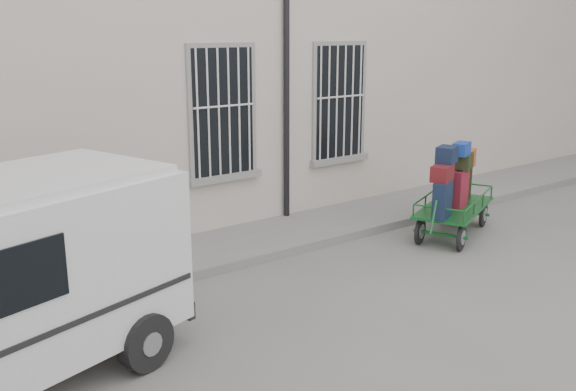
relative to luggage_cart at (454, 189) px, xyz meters
The scene contains 4 objects.
ground 3.07m from the luggage_cart, behind, with size 80.00×80.00×0.00m, color slate.
building 6.16m from the luggage_cart, 120.11° to the left, with size 24.00×5.15×6.00m.
sidewalk 3.46m from the luggage_cart, 149.53° to the left, with size 24.00×1.70×0.15m, color slate.
luggage_cart is the anchor object (origin of this frame).
Camera 1 is at (-6.20, -6.64, 3.64)m, focal length 40.00 mm.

